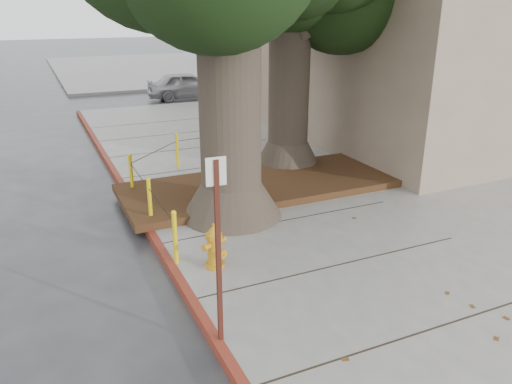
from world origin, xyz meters
TOP-DOWN VIEW (x-y plane):
  - ground at (0.00, 0.00)m, footprint 140.00×140.00m
  - sidewalk_main at (6.00, 2.50)m, footprint 16.00×26.00m
  - sidewalk_far at (6.00, 30.00)m, footprint 16.00×20.00m
  - curb_red at (-2.00, 2.50)m, footprint 0.14×26.00m
  - planter_bed at (0.90, 3.90)m, footprint 6.40×2.60m
  - building_side_white at (16.00, 26.00)m, footprint 10.00×10.00m
  - bollard_ring at (-0.87, 4.38)m, footprint 3.79×5.39m
  - fire_hydrant at (-1.36, 0.79)m, footprint 0.42×0.42m
  - signpost at (-1.95, -1.03)m, footprint 0.24×0.06m
  - car_silver at (3.20, 17.13)m, footprint 3.91×1.89m
  - car_red at (10.23, 17.77)m, footprint 4.20×1.79m

SIDE VIEW (x-z plane):
  - ground at x=0.00m, z-range 0.00..0.00m
  - sidewalk_main at x=6.00m, z-range 0.00..0.15m
  - sidewalk_far at x=6.00m, z-range 0.00..0.15m
  - curb_red at x=-2.00m, z-range -0.01..0.15m
  - planter_bed at x=0.90m, z-range 0.15..0.31m
  - fire_hydrant at x=-1.36m, z-range 0.14..0.91m
  - car_silver at x=3.20m, z-range 0.00..1.29m
  - bollard_ring at x=-0.87m, z-range 0.19..1.14m
  - car_red at x=10.23m, z-range 0.00..1.35m
  - signpost at x=-1.95m, z-range 0.31..2.75m
  - building_side_white at x=16.00m, z-range 0.00..9.00m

